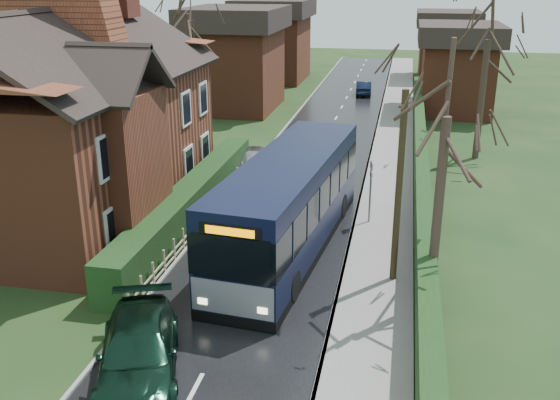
% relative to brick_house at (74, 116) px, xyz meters
% --- Properties ---
extents(ground, '(140.00, 140.00, 0.00)m').
position_rel_brick_house_xyz_m(ground, '(8.73, -4.78, -4.38)').
color(ground, '#2C421C').
rests_on(ground, ground).
extents(road, '(6.00, 100.00, 0.02)m').
position_rel_brick_house_xyz_m(road, '(8.73, 5.22, -4.37)').
color(road, black).
rests_on(road, ground).
extents(pavement, '(2.50, 100.00, 0.14)m').
position_rel_brick_house_xyz_m(pavement, '(12.98, 5.22, -4.31)').
color(pavement, slate).
rests_on(pavement, ground).
extents(kerb_right, '(0.12, 100.00, 0.14)m').
position_rel_brick_house_xyz_m(kerb_right, '(11.78, 5.22, -4.31)').
color(kerb_right, gray).
rests_on(kerb_right, ground).
extents(kerb_left, '(0.12, 100.00, 0.10)m').
position_rel_brick_house_xyz_m(kerb_left, '(5.68, 5.22, -4.33)').
color(kerb_left, gray).
rests_on(kerb_left, ground).
extents(front_hedge, '(1.20, 16.00, 1.60)m').
position_rel_brick_house_xyz_m(front_hedge, '(4.83, 0.22, -3.58)').
color(front_hedge, black).
rests_on(front_hedge, ground).
extents(picket_fence, '(0.10, 16.00, 0.90)m').
position_rel_brick_house_xyz_m(picket_fence, '(5.58, 0.22, -3.93)').
color(picket_fence, tan).
rests_on(picket_fence, ground).
extents(right_wall_hedge, '(0.60, 50.00, 1.80)m').
position_rel_brick_house_xyz_m(right_wall_hedge, '(14.53, 5.22, -3.36)').
color(right_wall_hedge, brown).
rests_on(right_wall_hedge, ground).
extents(brick_house, '(9.30, 14.60, 10.30)m').
position_rel_brick_house_xyz_m(brick_house, '(0.00, 0.00, 0.00)').
color(brick_house, brown).
rests_on(brick_house, ground).
extents(bus, '(3.97, 12.21, 3.64)m').
position_rel_brick_house_xyz_m(bus, '(9.53, -1.89, -2.57)').
color(bus, black).
rests_on(bus, ground).
extents(car_silver, '(1.72, 4.03, 1.36)m').
position_rel_brick_house_xyz_m(car_silver, '(5.93, 7.22, -3.70)').
color(car_silver, silver).
rests_on(car_silver, ground).
extents(car_green, '(3.61, 5.39, 1.45)m').
position_rel_brick_house_xyz_m(car_green, '(7.13, -10.53, -3.65)').
color(car_green, black).
rests_on(car_green, ground).
extents(car_distant, '(1.44, 3.66, 1.19)m').
position_rel_brick_house_xyz_m(car_distant, '(10.04, 30.91, -3.78)').
color(car_distant, '#101B32').
rests_on(car_distant, ground).
extents(bus_stop_sign, '(0.16, 0.42, 2.81)m').
position_rel_brick_house_xyz_m(bus_stop_sign, '(12.39, 1.22, -2.52)').
color(bus_stop_sign, slate).
rests_on(bus_stop_sign, ground).
extents(telegraph_pole, '(0.37, 0.83, 6.66)m').
position_rel_brick_house_xyz_m(telegraph_pole, '(13.53, -3.86, -1.01)').
color(telegraph_pole, '#2D2414').
rests_on(telegraph_pole, ground).
extents(tree_right_near, '(4.09, 4.09, 8.83)m').
position_rel_brick_house_xyz_m(tree_right_near, '(14.73, -5.34, 2.22)').
color(tree_right_near, '#392922').
rests_on(tree_right_near, ground).
extents(tree_right_far, '(4.89, 4.89, 9.45)m').
position_rel_brick_house_xyz_m(tree_right_far, '(17.73, 12.48, 2.69)').
color(tree_right_far, '#32251D').
rests_on(tree_right_far, ground).
extents(tree_house_side, '(4.85, 4.85, 11.02)m').
position_rel_brick_house_xyz_m(tree_house_side, '(0.56, 13.22, 3.86)').
color(tree_house_side, '#34281F').
rests_on(tree_house_side, ground).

